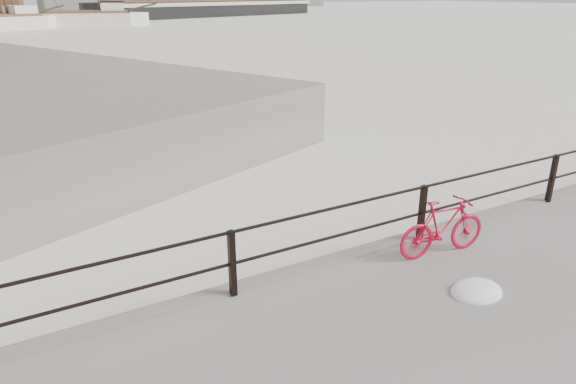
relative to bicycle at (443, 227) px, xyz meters
name	(u,v)px	position (x,y,z in m)	size (l,w,h in m)	color
ground	(538,215)	(3.57, 0.71, -0.83)	(400.00, 400.00, 0.00)	white
guardrail	(552,179)	(3.57, 0.56, 0.02)	(28.00, 0.10, 1.00)	black
bicycle	(443,227)	(0.00, 0.00, 0.00)	(1.60, 0.24, 0.96)	#BB0C2B
barque_black	(215,16)	(33.49, 92.21, -0.83)	(59.72, 19.54, 33.81)	black
schooner_mid	(55,26)	(2.66, 73.03, -0.83)	(26.31, 11.13, 19.16)	silver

